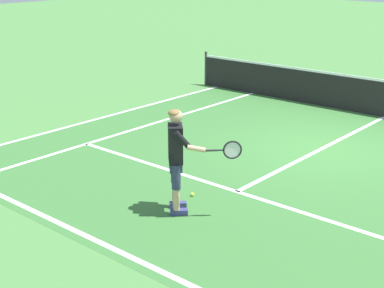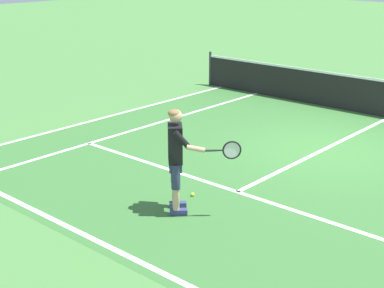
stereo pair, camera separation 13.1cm
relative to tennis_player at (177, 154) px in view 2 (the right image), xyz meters
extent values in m
plane|color=#477F3D|center=(0.26, 4.41, -0.99)|extent=(80.00, 80.00, 0.00)
cube|color=#387033|center=(0.26, 3.07, -0.99)|extent=(10.98, 9.60, 0.00)
cube|color=white|center=(0.26, -1.54, -0.99)|extent=(10.98, 0.10, 0.01)
cube|color=white|center=(0.26, 1.27, -0.99)|extent=(8.23, 0.10, 0.01)
cube|color=white|center=(0.26, 4.47, -0.99)|extent=(0.10, 6.40, 0.01)
cube|color=white|center=(-3.85, 3.07, -0.99)|extent=(0.10, 9.20, 0.01)
cube|color=white|center=(-5.23, 3.07, -0.99)|extent=(0.10, 9.20, 0.01)
cylinder|color=#333338|center=(-5.68, 7.67, -0.45)|extent=(0.08, 0.08, 1.07)
cube|color=navy|center=(-0.10, 0.11, -0.94)|extent=(0.28, 0.28, 0.09)
cube|color=navy|center=(0.10, -0.09, -0.94)|extent=(0.28, 0.28, 0.09)
cylinder|color=tan|center=(-0.12, 0.08, -0.72)|extent=(0.11, 0.11, 0.36)
cylinder|color=#2D3351|center=(-0.12, 0.08, -0.33)|extent=(0.14, 0.14, 0.41)
cylinder|color=tan|center=(0.07, -0.11, -0.72)|extent=(0.11, 0.11, 0.36)
cylinder|color=#2D3351|center=(0.07, -0.11, -0.33)|extent=(0.14, 0.14, 0.41)
cube|color=#2D3351|center=(-0.03, -0.01, -0.17)|extent=(0.38, 0.38, 0.20)
cube|color=black|center=(-0.03, -0.01, 0.17)|extent=(0.42, 0.42, 0.60)
cylinder|color=tan|center=(-0.20, 0.15, 0.12)|extent=(0.09, 0.09, 0.62)
cylinder|color=black|center=(0.23, -0.14, 0.32)|extent=(0.25, 0.25, 0.29)
cylinder|color=tan|center=(0.40, -0.02, 0.18)|extent=(0.26, 0.26, 0.14)
sphere|color=tan|center=(-0.02, -0.01, 0.62)|extent=(0.21, 0.21, 0.21)
ellipsoid|color=olive|center=(-0.03, -0.02, 0.67)|extent=(0.28, 0.28, 0.12)
cylinder|color=#232326|center=(0.57, 0.13, 0.15)|extent=(0.16, 0.16, 0.03)
cylinder|color=black|center=(0.67, 0.23, 0.15)|extent=(0.09, 0.09, 0.02)
torus|color=black|center=(0.81, 0.36, 0.15)|extent=(0.23, 0.23, 0.30)
cylinder|color=silver|center=(0.81, 0.36, 0.15)|extent=(0.18, 0.18, 0.25)
sphere|color=#CCE02D|center=(-0.21, 0.61, -0.96)|extent=(0.07, 0.07, 0.07)
camera|label=1|loc=(5.66, -6.26, 2.97)|focal=53.12mm
camera|label=2|loc=(5.76, -6.17, 2.97)|focal=53.12mm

